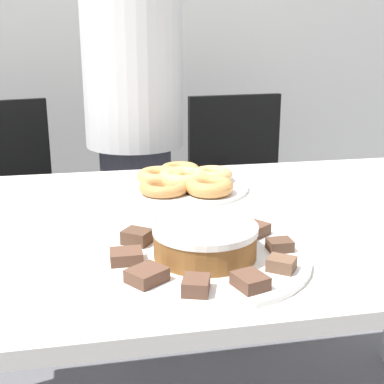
% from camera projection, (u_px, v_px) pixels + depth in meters
% --- Properties ---
extents(table, '(1.60, 0.91, 0.73)m').
position_uv_depth(table, '(216.00, 251.00, 1.21)').
color(table, silver).
rests_on(table, ground_plane).
extents(person_standing, '(0.33, 0.33, 1.53)m').
position_uv_depth(person_standing, '(134.00, 128.00, 1.84)').
color(person_standing, '#383842').
rests_on(person_standing, ground_plane).
extents(office_chair_left, '(0.53, 0.53, 0.87)m').
position_uv_depth(office_chair_left, '(8.00, 229.00, 2.01)').
color(office_chair_left, black).
rests_on(office_chair_left, ground_plane).
extents(office_chair_right, '(0.47, 0.47, 0.87)m').
position_uv_depth(office_chair_right, '(245.00, 213.00, 2.18)').
color(office_chair_right, black).
rests_on(office_chair_right, ground_plane).
extents(plate_cake, '(0.38, 0.38, 0.01)m').
position_uv_depth(plate_cake, '(205.00, 258.00, 0.96)').
color(plate_cake, white).
rests_on(plate_cake, table).
extents(plate_donuts, '(0.34, 0.34, 0.01)m').
position_uv_depth(plate_donuts, '(183.00, 187.00, 1.40)').
color(plate_donuts, white).
rests_on(plate_donuts, table).
extents(frosted_cake, '(0.19, 0.19, 0.06)m').
position_uv_depth(frosted_cake, '(205.00, 241.00, 0.95)').
color(frosted_cake, brown).
rests_on(frosted_cake, plate_cake).
extents(lamington_0, '(0.07, 0.07, 0.03)m').
position_uv_depth(lamington_0, '(212.00, 222.00, 1.09)').
color(lamington_0, '#513828').
rests_on(lamington_0, plate_cake).
extents(lamington_1, '(0.05, 0.06, 0.02)m').
position_uv_depth(lamington_1, '(170.00, 226.00, 1.07)').
color(lamington_1, brown).
rests_on(lamington_1, plate_cake).
extents(lamington_2, '(0.07, 0.06, 0.03)m').
position_uv_depth(lamington_2, '(137.00, 237.00, 1.01)').
color(lamington_2, '#513828').
rests_on(lamington_2, plate_cake).
extents(lamington_3, '(0.06, 0.05, 0.02)m').
position_uv_depth(lamington_3, '(126.00, 256.00, 0.93)').
color(lamington_3, brown).
rests_on(lamington_3, plate_cake).
extents(lamington_4, '(0.08, 0.07, 0.02)m').
position_uv_depth(lamington_4, '(147.00, 275.00, 0.86)').
color(lamington_4, brown).
rests_on(lamington_4, plate_cake).
extents(lamington_5, '(0.05, 0.06, 0.02)m').
position_uv_depth(lamington_5, '(196.00, 285.00, 0.82)').
color(lamington_5, brown).
rests_on(lamington_5, plate_cake).
extents(lamington_6, '(0.06, 0.06, 0.02)m').
position_uv_depth(lamington_6, '(250.00, 281.00, 0.84)').
color(lamington_6, brown).
rests_on(lamington_6, plate_cake).
extents(lamington_7, '(0.06, 0.06, 0.02)m').
position_uv_depth(lamington_7, '(281.00, 264.00, 0.90)').
color(lamington_7, brown).
rests_on(lamington_7, plate_cake).
extents(lamington_8, '(0.04, 0.04, 0.02)m').
position_uv_depth(lamington_8, '(280.00, 245.00, 0.98)').
color(lamington_8, '#513828').
rests_on(lamington_8, plate_cake).
extents(lamington_9, '(0.08, 0.07, 0.02)m').
position_uv_depth(lamington_9, '(252.00, 230.00, 1.05)').
color(lamington_9, brown).
rests_on(lamington_9, plate_cake).
extents(donut_0, '(0.13, 0.13, 0.04)m').
position_uv_depth(donut_0, '(183.00, 178.00, 1.39)').
color(donut_0, '#E5AD66').
rests_on(donut_0, plate_donuts).
extents(donut_1, '(0.12, 0.12, 0.04)m').
position_uv_depth(donut_1, '(209.00, 186.00, 1.32)').
color(donut_1, '#D18E4C').
rests_on(donut_1, plate_donuts).
extents(donut_2, '(0.11, 0.11, 0.03)m').
position_uv_depth(donut_2, '(212.00, 175.00, 1.43)').
color(donut_2, '#E5AD66').
rests_on(donut_2, plate_donuts).
extents(donut_3, '(0.11, 0.11, 0.03)m').
position_uv_depth(donut_3, '(180.00, 171.00, 1.47)').
color(donut_3, '#D18E4C').
rests_on(donut_3, plate_donuts).
extents(donut_4, '(0.13, 0.13, 0.03)m').
position_uv_depth(donut_4, '(161.00, 176.00, 1.42)').
color(donut_4, tan).
rests_on(donut_4, plate_donuts).
extents(donut_5, '(0.12, 0.12, 0.03)m').
position_uv_depth(donut_5, '(164.00, 187.00, 1.32)').
color(donut_5, '#C68447').
rests_on(donut_5, plate_donuts).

